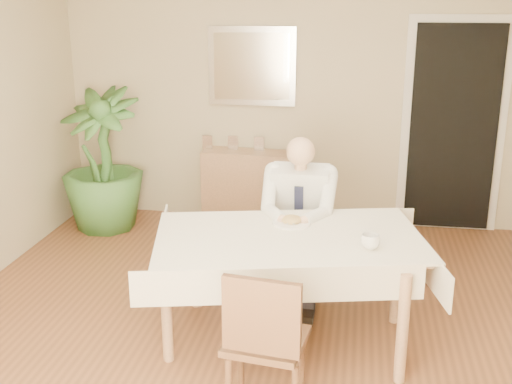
% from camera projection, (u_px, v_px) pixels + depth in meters
% --- Properties ---
extents(room, '(5.00, 5.02, 2.60)m').
position_uv_depth(room, '(247.00, 154.00, 3.91)').
color(room, brown).
rests_on(room, ground).
extents(window, '(1.34, 0.04, 1.44)m').
position_uv_depth(window, '(67.00, 342.00, 1.54)').
color(window, silver).
rests_on(window, room).
extents(doorway, '(0.96, 0.07, 2.10)m').
position_uv_depth(doorway, '(453.00, 129.00, 6.08)').
color(doorway, silver).
rests_on(doorway, ground).
extents(mirror, '(0.86, 0.04, 0.76)m').
position_uv_depth(mirror, '(252.00, 66.00, 6.21)').
color(mirror, silver).
rests_on(mirror, room).
extents(dining_table, '(1.93, 1.39, 0.75)m').
position_uv_depth(dining_table, '(289.00, 248.00, 4.13)').
color(dining_table, '#AD7F55').
rests_on(dining_table, ground).
extents(chair_far, '(0.44, 0.44, 0.83)m').
position_uv_depth(chair_far, '(301.00, 230.00, 5.02)').
color(chair_far, '#3F2215').
rests_on(chair_far, ground).
extents(chair_near, '(0.47, 0.47, 0.88)m').
position_uv_depth(chair_near, '(264.00, 337.00, 3.41)').
color(chair_near, '#3F2215').
rests_on(chair_near, ground).
extents(seated_man, '(0.48, 0.72, 1.24)m').
position_uv_depth(seated_man, '(298.00, 214.00, 4.68)').
color(seated_man, white).
rests_on(seated_man, ground).
extents(plate, '(0.26, 0.26, 0.02)m').
position_uv_depth(plate, '(292.00, 223.00, 4.31)').
color(plate, white).
rests_on(plate, dining_table).
extents(food, '(0.14, 0.14, 0.06)m').
position_uv_depth(food, '(292.00, 220.00, 4.31)').
color(food, olive).
rests_on(food, dining_table).
extents(knife, '(0.01, 0.13, 0.01)m').
position_uv_depth(knife, '(297.00, 224.00, 4.25)').
color(knife, silver).
rests_on(knife, dining_table).
extents(fork, '(0.01, 0.13, 0.01)m').
position_uv_depth(fork, '(285.00, 223.00, 4.26)').
color(fork, silver).
rests_on(fork, dining_table).
extents(coffee_mug, '(0.14, 0.14, 0.09)m').
position_uv_depth(coffee_mug, '(370.00, 242.00, 3.89)').
color(coffee_mug, white).
rests_on(coffee_mug, dining_table).
extents(sideboard, '(0.94, 0.37, 0.74)m').
position_uv_depth(sideboard, '(249.00, 187.00, 6.43)').
color(sideboard, '#AD7F55').
rests_on(sideboard, ground).
extents(photo_frame_left, '(0.10, 0.02, 0.14)m').
position_uv_depth(photo_frame_left, '(207.00, 142.00, 6.40)').
color(photo_frame_left, silver).
rests_on(photo_frame_left, sideboard).
extents(photo_frame_center, '(0.10, 0.02, 0.14)m').
position_uv_depth(photo_frame_center, '(233.00, 143.00, 6.38)').
color(photo_frame_center, silver).
rests_on(photo_frame_center, sideboard).
extents(photo_frame_right, '(0.10, 0.02, 0.14)m').
position_uv_depth(photo_frame_right, '(259.00, 144.00, 6.33)').
color(photo_frame_right, silver).
rests_on(photo_frame_right, sideboard).
extents(potted_palm, '(0.92, 0.92, 1.38)m').
position_uv_depth(potted_palm, '(102.00, 160.00, 6.18)').
color(potted_palm, '#335F27').
rests_on(potted_palm, ground).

